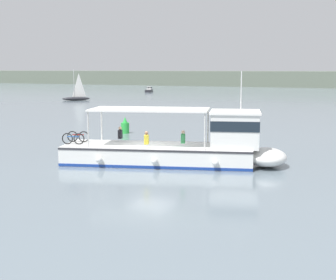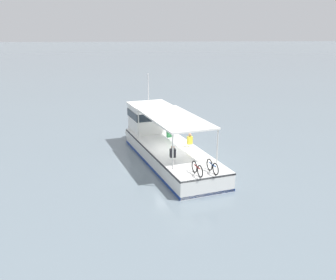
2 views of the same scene
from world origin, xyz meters
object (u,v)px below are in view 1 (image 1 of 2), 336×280
motorboat_near_starboard (149,90)px  channel_buoy (125,127)px  ferry_main (186,147)px  sailboat_far_right (76,97)px

motorboat_near_starboard → channel_buoy: channel_buoy is taller
ferry_main → sailboat_far_right: sailboat_far_right is taller
motorboat_near_starboard → channel_buoy: (32.31, -67.39, 0.02)m
ferry_main → sailboat_far_right: 60.33m
ferry_main → motorboat_near_starboard: (-42.39, 77.95, -0.47)m
motorboat_near_starboard → channel_buoy: size_ratio=2.73×
motorboat_near_starboard → sailboat_far_right: bearing=-85.6°
ferry_main → channel_buoy: (-10.08, 10.56, -0.45)m
sailboat_far_right → motorboat_near_starboard: bearing=94.4°
motorboat_near_starboard → sailboat_far_right: (2.54, -32.66, -0.00)m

